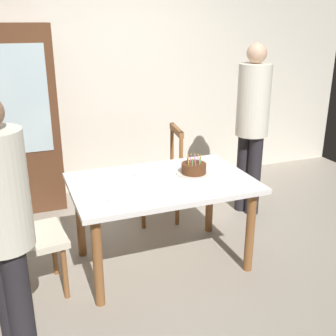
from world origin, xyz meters
TOP-DOWN VIEW (x-y plane):
  - ground at (0.00, 0.00)m, footprint 6.40×6.40m
  - back_wall at (0.00, 1.85)m, footprint 6.40×0.10m
  - dining_table at (0.00, 0.00)m, footprint 1.42×0.92m
  - birthday_cake at (0.29, 0.04)m, footprint 0.28×0.28m
  - plate_near_celebrant at (-0.39, -0.21)m, footprint 0.22×0.22m
  - plate_far_side at (-0.07, 0.21)m, footprint 0.22×0.22m
  - fork_near_celebrant at (-0.55, -0.20)m, footprint 0.18×0.03m
  - fork_far_side at (-0.23, 0.21)m, footprint 0.18×0.03m
  - chair_spindle_back at (0.26, 0.77)m, footprint 0.50×0.50m
  - chair_upholstered at (-1.10, -0.05)m, footprint 0.49×0.49m
  - person_celebrant at (-1.16, -0.68)m, footprint 0.32×0.32m
  - person_guest at (1.18, 0.61)m, footprint 0.32×0.32m
  - china_cabinet at (-1.15, 1.56)m, footprint 1.10×0.45m

SIDE VIEW (x-z plane):
  - ground at x=0.00m, z-range 0.00..0.00m
  - chair_spindle_back at x=0.26m, z-range -0.02..0.93m
  - chair_upholstered at x=-1.10m, z-range 0.06..1.01m
  - dining_table at x=0.00m, z-range 0.27..1.01m
  - fork_near_celebrant at x=-0.55m, z-range 0.74..0.74m
  - fork_far_side at x=-0.23m, z-range 0.74..0.74m
  - plate_near_celebrant at x=-0.39m, z-range 0.74..0.75m
  - plate_far_side at x=-0.07m, z-range 0.74..0.75m
  - birthday_cake at x=0.29m, z-range 0.70..0.86m
  - person_celebrant at x=-1.16m, z-range 0.11..1.71m
  - china_cabinet at x=-1.15m, z-range 0.00..1.90m
  - person_guest at x=1.18m, z-range 0.12..1.85m
  - back_wall at x=0.00m, z-range 0.00..2.60m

